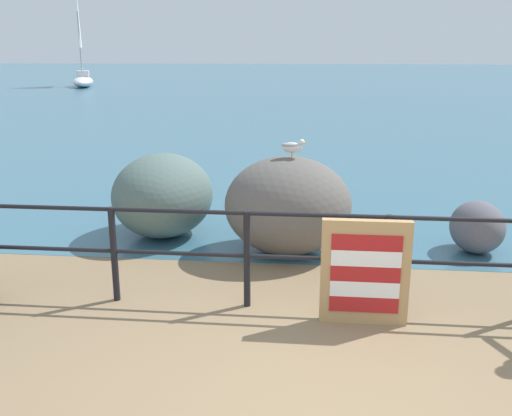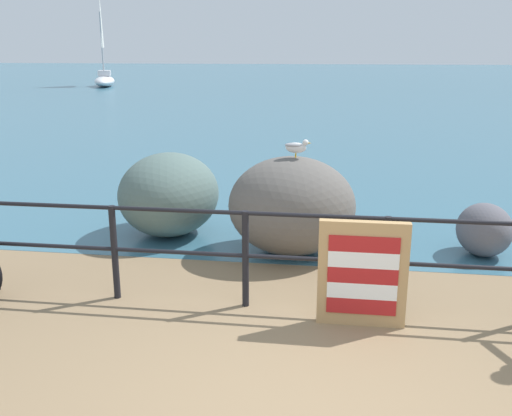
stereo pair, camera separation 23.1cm
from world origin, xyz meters
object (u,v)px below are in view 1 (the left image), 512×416
breakwater_boulder_right (477,227)px  sailboat (83,76)px  folded_deckchair_stack (365,272)px  breakwater_boulder_main (288,205)px  seagull (292,146)px  breakwater_boulder_left (163,195)px

breakwater_boulder_right → sailboat: bearing=120.0°
folded_deckchair_stack → breakwater_boulder_right: folded_deckchair_stack is taller
breakwater_boulder_main → breakwater_boulder_right: 2.48m
folded_deckchair_stack → seagull: 2.22m
breakwater_boulder_main → sailboat: 35.04m
breakwater_boulder_main → breakwater_boulder_right: (2.45, 0.25, -0.29)m
breakwater_boulder_right → seagull: bearing=-173.1°
breakwater_boulder_left → sailboat: bearing=114.0°
folded_deckchair_stack → breakwater_boulder_main: (-0.83, 1.92, 0.11)m
breakwater_boulder_left → breakwater_boulder_main: bearing=-16.7°
breakwater_boulder_left → sailboat: sailboat is taller
folded_deckchair_stack → breakwater_boulder_left: breakwater_boulder_left is taller
seagull → sailboat: sailboat is taller
breakwater_boulder_main → breakwater_boulder_right: breakwater_boulder_main is taller
folded_deckchair_stack → breakwater_boulder_main: size_ratio=0.64×
seagull → folded_deckchair_stack: bearing=-60.7°
breakwater_boulder_right → sailboat: size_ratio=0.13×
folded_deckchair_stack → breakwater_boulder_left: 3.59m
folded_deckchair_stack → breakwater_boulder_main: 2.10m
breakwater_boulder_main → sailboat: sailboat is taller
breakwater_boulder_left → seagull: (1.83, -0.57, 0.82)m
breakwater_boulder_left → seagull: 2.09m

